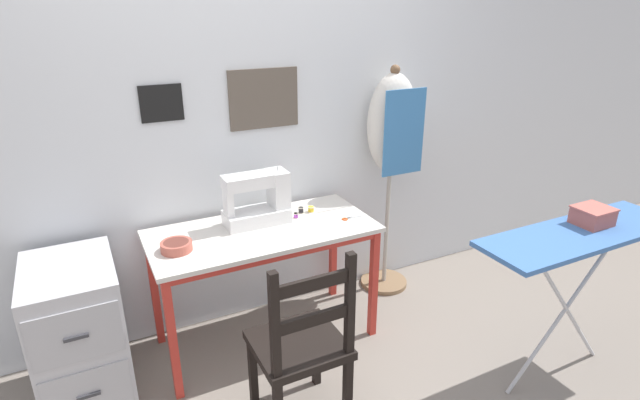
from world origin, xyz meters
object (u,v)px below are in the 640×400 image
at_px(filing_cabinet, 79,332).
at_px(dress_form, 392,134).
at_px(sewing_machine, 260,200).
at_px(thread_spool_mid_table, 301,210).
at_px(scissors, 349,218).
at_px(ironing_board, 581,240).
at_px(storage_box, 593,216).
at_px(fabric_bowl, 176,246).
at_px(thread_spool_far_edge, 311,209).
at_px(thread_spool_near_machine, 296,216).
at_px(wooden_chair, 301,346).

bearing_deg(filing_cabinet, dress_form, 5.83).
distance_m(sewing_machine, thread_spool_mid_table, 0.28).
height_order(scissors, filing_cabinet, filing_cabinet).
distance_m(ironing_board, storage_box, 0.15).
height_order(fabric_bowl, thread_spool_mid_table, fabric_bowl).
xyz_separation_m(sewing_machine, dress_form, (0.93, 0.10, 0.24)).
bearing_deg(thread_spool_far_edge, dress_form, 8.68).
height_order(thread_spool_near_machine, ironing_board, ironing_board).
distance_m(wooden_chair, filing_cabinet, 1.10).
relative_size(fabric_bowl, filing_cabinet, 0.22).
height_order(thread_spool_near_machine, filing_cabinet, thread_spool_near_machine).
distance_m(wooden_chair, storage_box, 1.54).
height_order(thread_spool_far_edge, filing_cabinet, thread_spool_far_edge).
distance_m(sewing_machine, thread_spool_near_machine, 0.23).
height_order(scissors, dress_form, dress_form).
distance_m(thread_spool_near_machine, wooden_chair, 0.83).
bearing_deg(thread_spool_mid_table, filing_cabinet, -174.87).
height_order(fabric_bowl, ironing_board, ironing_board).
bearing_deg(thread_spool_far_edge, storage_box, -45.57).
relative_size(thread_spool_far_edge, storage_box, 0.24).
bearing_deg(thread_spool_far_edge, ironing_board, -49.67).
bearing_deg(storage_box, thread_spool_far_edge, 134.43).
distance_m(fabric_bowl, thread_spool_near_machine, 0.70).
xyz_separation_m(thread_spool_far_edge, filing_cabinet, (-1.30, -0.10, -0.36)).
height_order(thread_spool_mid_table, dress_form, dress_form).
relative_size(scissors, thread_spool_mid_table, 3.61).
bearing_deg(sewing_machine, ironing_board, -41.00).
height_order(thread_spool_mid_table, filing_cabinet, thread_spool_mid_table).
xyz_separation_m(thread_spool_near_machine, filing_cabinet, (-1.19, -0.06, -0.36)).
relative_size(filing_cabinet, ironing_board, 0.65).
bearing_deg(wooden_chair, filing_cabinet, 143.28).
relative_size(ironing_board, storage_box, 6.39).
bearing_deg(sewing_machine, thread_spool_mid_table, 4.26).
height_order(scissors, thread_spool_near_machine, thread_spool_near_machine).
relative_size(sewing_machine, thread_spool_far_edge, 8.78).
distance_m(fabric_bowl, wooden_chair, 0.79).
xyz_separation_m(thread_spool_mid_table, filing_cabinet, (-1.24, -0.11, -0.37)).
xyz_separation_m(thread_spool_near_machine, wooden_chair, (-0.30, -0.72, -0.30)).
bearing_deg(ironing_board, fabric_bowl, 151.55).
bearing_deg(ironing_board, thread_spool_near_machine, 134.91).
height_order(scissors, thread_spool_mid_table, thread_spool_mid_table).
bearing_deg(thread_spool_mid_table, wooden_chair, -115.02).
bearing_deg(scissors, ironing_board, -49.41).
height_order(thread_spool_far_edge, storage_box, storage_box).
bearing_deg(filing_cabinet, wooden_chair, -36.72).
height_order(filing_cabinet, storage_box, storage_box).
height_order(filing_cabinet, ironing_board, ironing_board).
xyz_separation_m(sewing_machine, scissors, (0.46, -0.18, -0.13)).
bearing_deg(scissors, sewing_machine, 159.26).
relative_size(fabric_bowl, ironing_board, 0.14).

